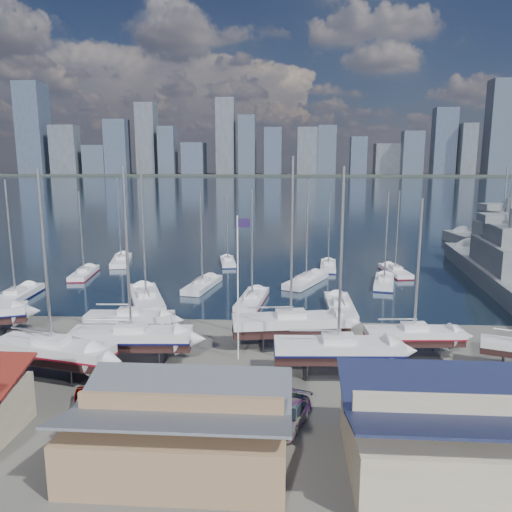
# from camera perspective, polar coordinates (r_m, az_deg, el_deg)

# --- Properties ---
(ground) EXTENTS (1400.00, 1400.00, 0.00)m
(ground) POSITION_cam_1_polar(r_m,az_deg,el_deg) (45.50, -4.10, -11.23)
(ground) COLOR #605E59
(ground) RESTS_ON ground
(water) EXTENTS (1400.00, 600.00, 0.40)m
(water) POSITION_cam_1_polar(r_m,az_deg,el_deg) (352.23, 2.96, 7.94)
(water) COLOR #1B303F
(water) RESTS_ON ground
(far_shore) EXTENTS (1400.00, 80.00, 2.20)m
(far_shore) POSITION_cam_1_polar(r_m,az_deg,el_deg) (612.00, 3.40, 9.24)
(far_shore) COLOR #2D332D
(far_shore) RESTS_ON ground
(skyline) EXTENTS (639.14, 43.80, 107.69)m
(skyline) POSITION_cam_1_polar(r_m,az_deg,el_deg) (606.08, 2.67, 12.82)
(skyline) COLOR #475166
(skyline) RESTS_ON far_shore
(shed_grey) EXTENTS (12.60, 8.40, 4.17)m
(shed_grey) POSITION_cam_1_polar(r_m,az_deg,el_deg) (30.35, -8.57, -18.69)
(shed_grey) COLOR #8C6B4C
(shed_grey) RESTS_ON ground
(shed_blue) EXTENTS (13.65, 9.45, 4.71)m
(shed_blue) POSITION_cam_1_polar(r_m,az_deg,el_deg) (31.23, 23.15, -18.03)
(shed_blue) COLOR #BFB293
(shed_blue) RESTS_ON ground
(sailboat_cradle_1) EXTENTS (10.62, 5.12, 16.50)m
(sailboat_cradle_1) POSITION_cam_1_polar(r_m,az_deg,el_deg) (43.67, -22.25, -10.05)
(sailboat_cradle_1) COLOR #2D2D33
(sailboat_cradle_1) RESTS_ON ground
(sailboat_cradle_2) EXTENTS (8.56, 2.83, 13.94)m
(sailboat_cradle_2) POSITION_cam_1_polar(r_m,az_deg,el_deg) (50.28, -14.22, -6.99)
(sailboat_cradle_2) COLOR #2D2D33
(sailboat_cradle_2) RESTS_ON ground
(sailboat_cradle_3) EXTENTS (10.52, 3.56, 16.69)m
(sailboat_cradle_3) POSITION_cam_1_polar(r_m,az_deg,el_deg) (44.67, -14.05, -9.08)
(sailboat_cradle_3) COLOR #2D2D33
(sailboat_cradle_3) RESTS_ON ground
(sailboat_cradle_4) EXTENTS (11.14, 4.85, 17.48)m
(sailboat_cradle_4) POSITION_cam_1_polar(r_m,az_deg,el_deg) (46.89, 3.99, -7.75)
(sailboat_cradle_4) COLOR #2D2D33
(sailboat_cradle_4) RESTS_ON ground
(sailboat_cradle_5) EXTENTS (10.51, 3.54, 16.68)m
(sailboat_cradle_5) POSITION_cam_1_polar(r_m,az_deg,el_deg) (41.35, 9.36, -10.53)
(sailboat_cradle_5) COLOR #2D2D33
(sailboat_cradle_5) RESTS_ON ground
(sailboat_cradle_6) EXTENTS (8.70, 3.00, 13.98)m
(sailboat_cradle_6) POSITION_cam_1_polar(r_m,az_deg,el_deg) (46.54, 17.61, -8.63)
(sailboat_cradle_6) COLOR #2D2D33
(sailboat_cradle_6) RESTS_ON ground
(sailboat_moored_0) EXTENTS (3.48, 10.58, 15.60)m
(sailboat_moored_0) POSITION_cam_1_polar(r_m,az_deg,el_deg) (69.20, -25.77, -4.31)
(sailboat_moored_0) COLOR black
(sailboat_moored_0) RESTS_ON water
(sailboat_moored_1) EXTENTS (3.62, 9.18, 13.35)m
(sailboat_moored_1) POSITION_cam_1_polar(r_m,az_deg,el_deg) (79.44, -19.06, -1.99)
(sailboat_moored_1) COLOR black
(sailboat_moored_1) RESTS_ON water
(sailboat_moored_2) EXTENTS (5.04, 10.38, 15.11)m
(sailboat_moored_2) POSITION_cam_1_polar(r_m,az_deg,el_deg) (87.46, -15.14, -0.63)
(sailboat_moored_2) COLOR black
(sailboat_moored_2) RESTS_ON water
(sailboat_moored_3) EXTENTS (7.55, 12.40, 17.95)m
(sailboat_moored_3) POSITION_cam_1_polar(r_m,az_deg,el_deg) (62.54, -12.43, -5.00)
(sailboat_moored_3) COLOR black
(sailboat_moored_3) RESTS_ON water
(sailboat_moored_4) EXTENTS (4.29, 9.80, 14.32)m
(sailboat_moored_4) POSITION_cam_1_polar(r_m,az_deg,el_deg) (68.42, -6.14, -3.43)
(sailboat_moored_4) COLOR black
(sailboat_moored_4) RESTS_ON water
(sailboat_moored_5) EXTENTS (3.65, 8.25, 11.92)m
(sailboat_moored_5) POSITION_cam_1_polar(r_m,az_deg,el_deg) (84.01, -3.24, -0.74)
(sailboat_moored_5) COLOR black
(sailboat_moored_5) RESTS_ON water
(sailboat_moored_6) EXTENTS (3.80, 9.91, 14.45)m
(sailboat_moored_6) POSITION_cam_1_polar(r_m,az_deg,el_deg) (60.98, -0.44, -5.15)
(sailboat_moored_6) COLOR black
(sailboat_moored_6) RESTS_ON water
(sailboat_moored_7) EXTENTS (6.86, 10.30, 15.19)m
(sailboat_moored_7) POSITION_cam_1_polar(r_m,az_deg,el_deg) (70.73, 5.75, -2.95)
(sailboat_moored_7) COLOR black
(sailboat_moored_7) RESTS_ON water
(sailboat_moored_8) EXTENTS (3.08, 8.80, 12.91)m
(sailboat_moored_8) POSITION_cam_1_polar(r_m,az_deg,el_deg) (81.16, 8.24, -1.24)
(sailboat_moored_8) COLOR black
(sailboat_moored_8) RESTS_ON water
(sailboat_moored_9) EXTENTS (3.01, 10.24, 15.40)m
(sailboat_moored_9) POSITION_cam_1_polar(r_m,az_deg,el_deg) (58.71, 9.59, -5.92)
(sailboat_moored_9) COLOR black
(sailboat_moored_9) RESTS_ON water
(sailboat_moored_10) EXTENTS (4.41, 9.47, 13.66)m
(sailboat_moored_10) POSITION_cam_1_polar(r_m,az_deg,el_deg) (72.10, 14.44, -2.99)
(sailboat_moored_10) COLOR black
(sailboat_moored_10) RESTS_ON water
(sailboat_moored_11) EXTENTS (3.79, 9.19, 13.33)m
(sailboat_moored_11) POSITION_cam_1_polar(r_m,az_deg,el_deg) (79.50, 15.62, -1.78)
(sailboat_moored_11) COLOR black
(sailboat_moored_11) RESTS_ON water
(naval_ship_east) EXTENTS (11.07, 44.71, 17.98)m
(naval_ship_east) POSITION_cam_1_polar(r_m,az_deg,el_deg) (77.48, 26.50, -1.82)
(naval_ship_east) COLOR slate
(naval_ship_east) RESTS_ON water
(naval_ship_west) EXTENTS (10.02, 38.78, 17.45)m
(naval_ship_west) POSITION_cam_1_polar(r_m,az_deg,el_deg) (102.22, 26.13, 1.01)
(naval_ship_west) COLOR slate
(naval_ship_west) RESTS_ON water
(car_a) EXTENTS (3.26, 4.50, 1.42)m
(car_a) POSITION_cam_1_polar(r_m,az_deg,el_deg) (37.63, -18.74, -15.52)
(car_a) COLOR gray
(car_a) RESTS_ON ground
(car_b) EXTENTS (4.38, 2.67, 1.36)m
(car_b) POSITION_cam_1_polar(r_m,az_deg,el_deg) (36.43, -7.76, -15.98)
(car_b) COLOR gray
(car_b) RESTS_ON ground
(car_c) EXTENTS (4.13, 5.47, 1.38)m
(car_c) POSITION_cam_1_polar(r_m,az_deg,el_deg) (37.86, -10.09, -14.96)
(car_c) COLOR gray
(car_c) RESTS_ON ground
(car_d) EXTENTS (3.61, 5.41, 1.46)m
(car_d) POSITION_cam_1_polar(r_m,az_deg,el_deg) (34.20, 3.72, -17.70)
(car_d) COLOR gray
(car_d) RESTS_ON ground
(flagpole) EXTENTS (1.11, 0.12, 12.62)m
(flagpole) POSITION_cam_1_polar(r_m,az_deg,el_deg) (42.32, -1.98, -2.51)
(flagpole) COLOR white
(flagpole) RESTS_ON ground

